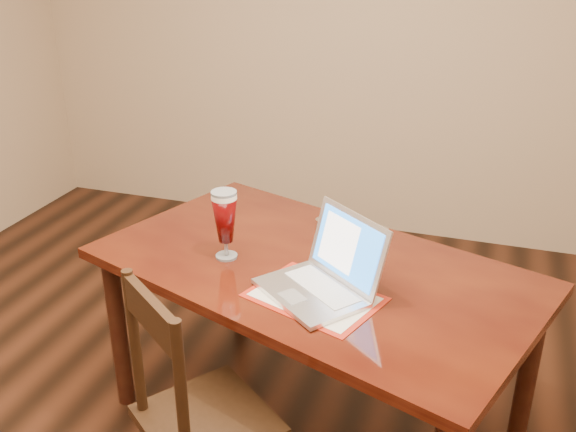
% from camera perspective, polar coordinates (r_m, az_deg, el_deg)
% --- Properties ---
extents(dining_table, '(1.82, 1.40, 1.03)m').
position_cam_1_polar(dining_table, '(2.42, 2.07, -6.14)').
color(dining_table, '#4A1809').
rests_on(dining_table, ground).
extents(dining_chair, '(0.56, 0.55, 0.96)m').
position_cam_1_polar(dining_chair, '(2.19, -8.02, -17.35)').
color(dining_chair, black).
rests_on(dining_chair, ground).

